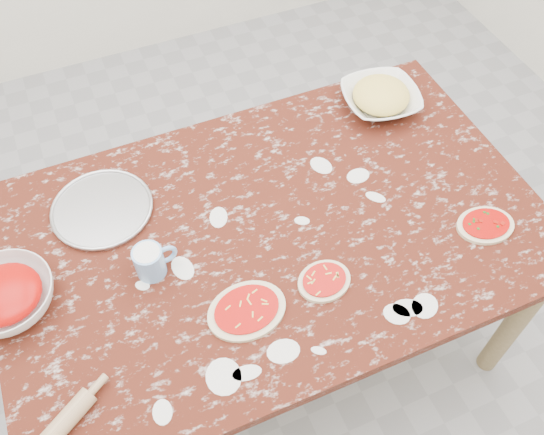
{
  "coord_description": "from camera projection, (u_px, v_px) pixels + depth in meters",
  "views": [
    {
      "loc": [
        -0.39,
        -0.92,
        2.14
      ],
      "look_at": [
        0.0,
        0.0,
        0.8
      ],
      "focal_mm": 38.35,
      "sensor_mm": 36.0,
      "label": 1
    }
  ],
  "objects": [
    {
      "name": "pizza_mid",
      "position": [
        324.0,
        281.0,
        1.59
      ],
      "size": [
        0.17,
        0.14,
        0.02
      ],
      "color": "beige",
      "rests_on": "worktable"
    },
    {
      "name": "worktable",
      "position": [
        272.0,
        243.0,
        1.77
      ],
      "size": [
        1.6,
        1.0,
        0.75
      ],
      "color": "#40160D",
      "rests_on": "ground"
    },
    {
      "name": "flour_mug",
      "position": [
        151.0,
        261.0,
        1.58
      ],
      "size": [
        0.12,
        0.08,
        0.1
      ],
      "color": "#78ACE7",
      "rests_on": "worktable"
    },
    {
      "name": "ground",
      "position": [
        272.0,
        338.0,
        2.31
      ],
      "size": [
        4.0,
        4.0,
        0.0
      ],
      "primitive_type": "plane",
      "color": "gray"
    },
    {
      "name": "pizza_right",
      "position": [
        485.0,
        225.0,
        1.7
      ],
      "size": [
        0.19,
        0.15,
        0.02
      ],
      "color": "beige",
      "rests_on": "worktable"
    },
    {
      "name": "cheese_bowl",
      "position": [
        380.0,
        99.0,
        1.99
      ],
      "size": [
        0.29,
        0.29,
        0.06
      ],
      "primitive_type": "imported",
      "rotation": [
        0.0,
        0.0,
        -0.13
      ],
      "color": "white",
      "rests_on": "worktable"
    },
    {
      "name": "rolling_pin",
      "position": [
        53.0,
        435.0,
        1.33
      ],
      "size": [
        0.22,
        0.16,
        0.05
      ],
      "primitive_type": "cylinder",
      "rotation": [
        0.0,
        1.57,
        0.57
      ],
      "color": "tan",
      "rests_on": "worktable"
    },
    {
      "name": "sauce_bowl",
      "position": [
        7.0,
        297.0,
        1.52
      ],
      "size": [
        0.32,
        0.32,
        0.08
      ],
      "primitive_type": "imported",
      "rotation": [
        0.0,
        0.0,
        0.3
      ],
      "color": "white",
      "rests_on": "worktable"
    },
    {
      "name": "pizza_tray",
      "position": [
        102.0,
        209.0,
        1.74
      ],
      "size": [
        0.36,
        0.36,
        0.01
      ],
      "primitive_type": "cylinder",
      "rotation": [
        0.0,
        0.0,
        -0.24
      ],
      "color": "#B2B2B7",
      "rests_on": "worktable"
    },
    {
      "name": "pizza_left",
      "position": [
        247.0,
        310.0,
        1.54
      ],
      "size": [
        0.23,
        0.18,
        0.02
      ],
      "color": "beige",
      "rests_on": "worktable"
    }
  ]
}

